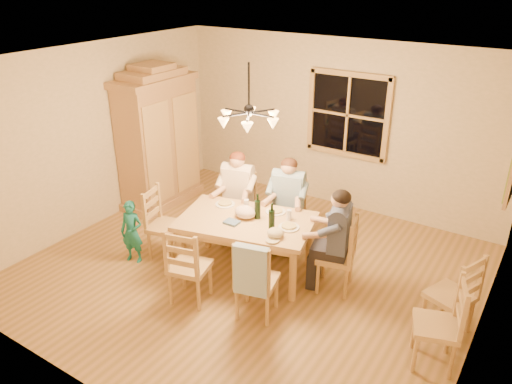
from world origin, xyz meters
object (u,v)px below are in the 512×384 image
Objects in this scene: chair_near_right at (257,291)px; adult_slate_man at (338,228)px; chair_end_left at (167,236)px; adult_woman at (237,185)px; armoire at (159,142)px; chair_spare_back at (448,307)px; chair_far_right at (287,227)px; chair_spare_front at (433,338)px; chair_near_left at (190,278)px; chair_far_left at (238,219)px; dining_table at (246,227)px; wine_bottle_b at (272,216)px; adult_plaid_man at (288,192)px; wine_bottle_a at (258,206)px; chair_end_right at (335,267)px; child at (132,232)px; chandelier at (249,117)px.

adult_slate_man is at bearing 46.74° from chair_near_right.
chair_near_right is 1.00× the size of chair_end_left.
adult_woman is at bearing 136.74° from chair_end_left.
chair_spare_back is at bearing -9.41° from armoire.
chair_far_right and chair_spare_front have the same top height.
chair_far_left is at bearing 90.00° from chair_near_left.
adult_woman is (-0.59, 0.67, 0.19)m from dining_table.
wine_bottle_b reaches higher than chair_far_right.
armoire is 2.32× the size of chair_near_right.
chair_far_left is 0.91m from adult_plaid_man.
chair_far_left and chair_near_left have the same top height.
chair_far_right and chair_near_right have the same top height.
armoire is 6.97× the size of wine_bottle_b.
wine_bottle_a is at bearing 114.24° from chair_spare_back.
chair_end_right is at bearing 13.67° from dining_table.
chair_end_right is 1.13× the size of adult_woman.
chair_far_left is at bearing 0.00° from chair_far_right.
adult_plaid_man reaches higher than child.
armoire is at bearing 105.78° from child.
chair_far_left is at bearing 141.12° from wine_bottle_a.
chandelier reaches higher than adult_slate_man.
chair_far_left is (1.80, -0.35, -0.75)m from armoire.
adult_woman is 2.65× the size of wine_bottle_b.
chair_near_left is 2.91m from chair_spare_back.
chair_near_right is at bearing -72.68° from wine_bottle_b.
adult_slate_man is 1.46m from chair_spare_back.
wine_bottle_a is at bearing 155.40° from wine_bottle_b.
chair_end_left is at bearing 46.74° from adult_woman.
chair_far_left is at bearing 131.57° from dining_table.
chair_spare_back is at bearing 11.21° from chair_near_right.
chair_far_left is at bearing 41.88° from child.
armoire is 2.97m from chair_near_left.
adult_slate_man is 1.04m from wine_bottle_a.
adult_plaid_man is at bearing 28.11° from child.
chair_end_left is 1.00× the size of chair_spare_front.
wine_bottle_b is at bearing -9.24° from chandelier.
chandelier is at bearing -133.99° from wine_bottle_a.
chair_near_right is (0.59, -0.67, -0.35)m from dining_table.
chair_spare_front is (2.09, -0.35, -0.62)m from wine_bottle_b.
wine_bottle_b is at bearing 93.16° from adult_plaid_man.
armoire reaches higher than adult_slate_man.
dining_table is at bearing -134.10° from wine_bottle_a.
adult_woman is 0.88× the size of chair_spare_front.
dining_table is 1.88× the size of chair_spare_back.
chair_near_right is 1.10m from wine_bottle_a.
adult_plaid_man is 1.00× the size of child.
adult_plaid_man is at bearing 93.37° from chair_near_right.
chair_end_left is (-1.12, -0.27, -0.35)m from dining_table.
dining_table is at bearing 67.62° from adult_plaid_man.
chair_far_left is at bearing 117.90° from chair_near_right.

